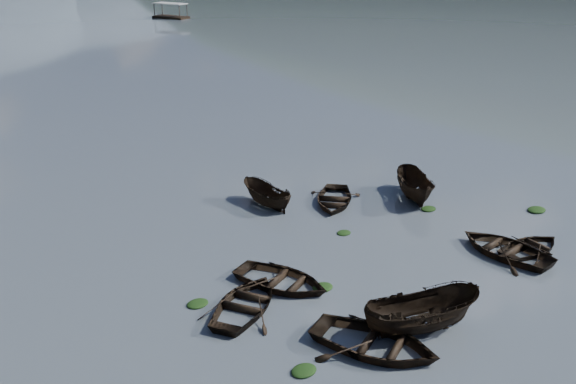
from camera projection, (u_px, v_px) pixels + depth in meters
ground_plane at (468, 322)px, 26.45m from camera, size 2400.00×2400.00×0.00m
rowboat_0 at (374, 350)px, 24.71m from camera, size 5.36×6.10×1.05m
rowboat_1 at (246, 309)px, 27.39m from camera, size 5.51×5.06×0.93m
rowboat_2 at (420, 331)px, 25.90m from camera, size 5.35×3.62×1.94m
rowboat_3 at (505, 254)px, 32.08m from camera, size 3.66×4.97×1.00m
rowboat_4 at (531, 251)px, 32.40m from camera, size 4.06×3.09×0.79m
rowboat_5 at (414, 198)px, 38.79m from camera, size 4.14×4.94×1.83m
rowboat_6 at (281, 286)px, 29.20m from camera, size 4.74×5.48×0.95m
rowboat_7 at (334, 203)px, 38.12m from camera, size 5.35×5.31×0.91m
rowboat_8 at (266, 205)px, 37.79m from camera, size 1.61×3.97×1.52m
weed_clump_1 at (304, 372)px, 23.46m from camera, size 1.01×0.81×0.22m
weed_clump_2 at (405, 329)px, 25.97m from camera, size 1.04×0.83×0.23m
weed_clump_3 at (344, 233)px, 34.28m from camera, size 0.81×0.68×0.18m
weed_clump_4 at (536, 211)px, 37.06m from camera, size 1.18×0.94×0.24m
weed_clump_5 at (198, 305)px, 27.71m from camera, size 0.98×0.79×0.21m
weed_clump_6 at (323, 288)px, 28.99m from camera, size 1.00×0.83×0.21m
weed_clump_7 at (428, 210)px, 37.23m from camera, size 0.96×0.77×0.21m
pontoon_right at (171, 18)px, 120.83m from camera, size 5.25×7.41×2.62m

